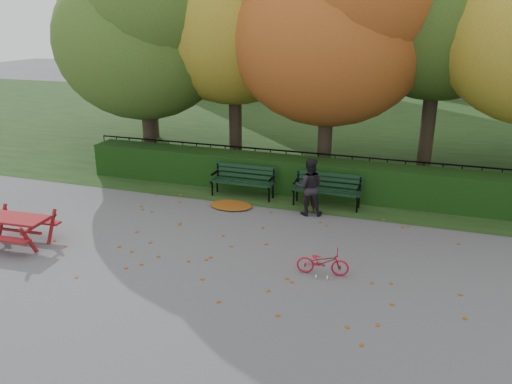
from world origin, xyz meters
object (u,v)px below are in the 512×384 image
(picnic_table, at_px, (14,223))
(bench_left, at_px, (243,178))
(child, at_px, (310,193))
(tree_c, at_px, (341,18))
(bench_right, at_px, (327,187))
(tree_a, at_px, (147,28))
(adult, at_px, (309,187))
(bicycle, at_px, (323,262))

(picnic_table, bearing_deg, bench_left, 48.01)
(child, bearing_deg, tree_c, -112.39)
(bench_left, distance_m, bench_right, 2.40)
(tree_c, distance_m, bench_right, 4.87)
(tree_a, height_order, child, tree_a)
(picnic_table, bearing_deg, adult, 30.23)
(bench_right, xyz_separation_m, child, (-0.32, -0.68, 0.01))
(child, bearing_deg, tree_a, -44.55)
(tree_a, height_order, tree_c, tree_c)
(tree_c, xyz_separation_m, bench_right, (0.27, -2.26, -4.30))
(tree_c, relative_size, bicycle, 7.78)
(tree_c, bearing_deg, child, -90.98)
(bench_left, xyz_separation_m, picnic_table, (-3.70, -4.70, -0.01))
(child, xyz_separation_m, adult, (-0.00, -0.12, 0.22))
(bench_right, height_order, child, child)
(tree_c, height_order, bicycle, tree_c)
(adult, bearing_deg, picnic_table, 19.71)
(tree_a, relative_size, tree_c, 0.94)
(tree_a, relative_size, adult, 4.99)
(picnic_table, bearing_deg, bicycle, 3.30)
(bench_left, height_order, bench_right, same)
(adult, bearing_deg, bench_right, -126.09)
(tree_a, distance_m, bench_right, 7.69)
(bench_right, bearing_deg, tree_c, 96.70)
(bench_left, height_order, picnic_table, bench_left)
(bench_left, height_order, adult, adult)
(tree_c, distance_m, bench_left, 5.31)
(tree_a, distance_m, tree_c, 6.04)
(adult, bearing_deg, bench_left, -35.37)
(bicycle, bearing_deg, child, 9.59)
(tree_c, xyz_separation_m, adult, (-0.05, -3.06, -4.07))
(child, height_order, adult, adult)
(picnic_table, height_order, adult, adult)
(child, relative_size, adult, 0.70)
(bench_right, bearing_deg, bench_left, 180.00)
(tree_a, bearing_deg, adult, -24.16)
(bench_left, bearing_deg, child, -18.00)
(tree_a, bearing_deg, bench_left, -25.76)
(child, bearing_deg, adult, 66.71)
(tree_c, bearing_deg, bench_left, -133.36)
(picnic_table, height_order, child, child)
(tree_a, relative_size, bench_left, 4.16)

